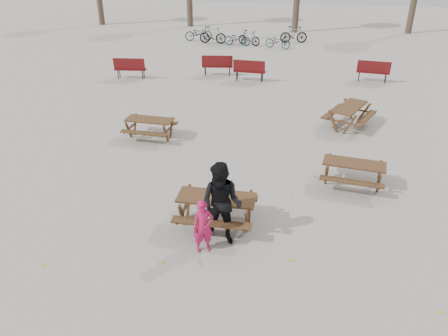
% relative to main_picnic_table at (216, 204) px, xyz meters
% --- Properties ---
extents(ground, '(80.00, 80.00, 0.00)m').
position_rel_main_picnic_table_xyz_m(ground, '(0.00, 0.00, -0.59)').
color(ground, gray).
rests_on(ground, ground).
extents(main_picnic_table, '(1.80, 1.45, 0.78)m').
position_rel_main_picnic_table_xyz_m(main_picnic_table, '(0.00, 0.00, 0.00)').
color(main_picnic_table, '#3C2216').
rests_on(main_picnic_table, ground).
extents(food_tray, '(0.18, 0.11, 0.03)m').
position_rel_main_picnic_table_xyz_m(food_tray, '(0.12, -0.17, 0.21)').
color(food_tray, silver).
rests_on(food_tray, main_picnic_table).
extents(bread_roll, '(0.14, 0.06, 0.05)m').
position_rel_main_picnic_table_xyz_m(bread_roll, '(0.12, -0.17, 0.25)').
color(bread_roll, tan).
rests_on(bread_roll, food_tray).
extents(soda_bottle, '(0.07, 0.07, 0.17)m').
position_rel_main_picnic_table_xyz_m(soda_bottle, '(-0.01, -0.09, 0.26)').
color(soda_bottle, silver).
rests_on(soda_bottle, main_picnic_table).
extents(child, '(0.53, 0.45, 1.24)m').
position_rel_main_picnic_table_xyz_m(child, '(-0.09, -0.99, 0.03)').
color(child, '#BC1750').
rests_on(child, ground).
extents(adult, '(1.06, 0.89, 1.93)m').
position_rel_main_picnic_table_xyz_m(adult, '(0.23, -0.59, 0.38)').
color(adult, black).
rests_on(adult, ground).
extents(picnic_table_east, '(1.81, 1.54, 0.71)m').
position_rel_main_picnic_table_xyz_m(picnic_table_east, '(3.30, 2.46, -0.23)').
color(picnic_table_east, '#3C2216').
rests_on(picnic_table_east, ground).
extents(picnic_table_north, '(1.66, 1.37, 0.68)m').
position_rel_main_picnic_table_xyz_m(picnic_table_north, '(-3.18, 4.60, -0.24)').
color(picnic_table_north, '#3C2216').
rests_on(picnic_table_north, ground).
extents(picnic_table_far, '(2.05, 2.22, 0.77)m').
position_rel_main_picnic_table_xyz_m(picnic_table_far, '(3.51, 6.83, -0.20)').
color(picnic_table_far, '#3C2216').
rests_on(picnic_table_far, ground).
extents(park_bench_row, '(13.01, 2.16, 1.03)m').
position_rel_main_picnic_table_xyz_m(park_bench_row, '(-1.11, 12.09, -0.07)').
color(park_bench_row, maroon).
rests_on(park_bench_row, ground).
extents(bicycle_row, '(8.06, 2.76, 1.05)m').
position_rel_main_picnic_table_xyz_m(bicycle_row, '(-2.18, 19.88, -0.11)').
color(bicycle_row, black).
rests_on(bicycle_row, ground).
extents(fallen_leaves, '(11.00, 11.00, 0.01)m').
position_rel_main_picnic_table_xyz_m(fallen_leaves, '(0.50, 2.50, -0.58)').
color(fallen_leaves, '#A8A628').
rests_on(fallen_leaves, ground).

